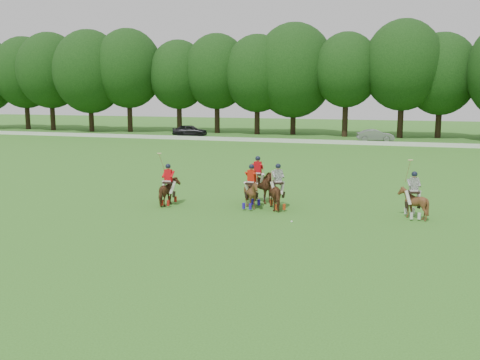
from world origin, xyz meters
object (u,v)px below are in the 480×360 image
(polo_red_a, at_px, (169,191))
(polo_red_b, at_px, (258,186))
(car_mid, at_px, (375,135))
(polo_stripe_a, at_px, (278,193))
(polo_ball, at_px, (292,222))
(polo_stripe_b, at_px, (413,202))
(polo_red_c, at_px, (251,193))
(car_left, at_px, (190,130))

(polo_red_a, xyz_separation_m, polo_red_b, (4.10, 1.85, 0.14))
(car_mid, bearing_deg, polo_red_b, 162.72)
(polo_stripe_a, relative_size, polo_ball, 24.67)
(polo_red_b, bearing_deg, polo_stripe_b, -8.07)
(polo_stripe_b, xyz_separation_m, polo_ball, (-5.00, -2.46, -0.70))
(car_mid, distance_m, polo_ball, 40.39)
(polo_red_b, relative_size, polo_red_c, 1.11)
(polo_red_a, bearing_deg, car_mid, 78.88)
(car_mid, distance_m, polo_red_c, 38.34)
(polo_stripe_a, height_order, polo_ball, polo_stripe_a)
(car_mid, bearing_deg, polo_red_c, 163.00)
(polo_stripe_a, distance_m, polo_ball, 2.84)
(polo_stripe_b, distance_m, polo_ball, 5.62)
(polo_stripe_b, bearing_deg, polo_red_b, 171.93)
(polo_red_c, bearing_deg, polo_ball, -41.57)
(car_left, distance_m, polo_red_c, 42.82)
(polo_stripe_a, bearing_deg, polo_ball, -63.51)
(polo_stripe_a, xyz_separation_m, polo_stripe_b, (6.22, 0.00, -0.05))
(polo_ball, bearing_deg, polo_red_a, 165.83)
(car_mid, xyz_separation_m, polo_stripe_a, (-2.19, -37.92, 0.12))
(polo_stripe_a, bearing_deg, polo_red_c, -168.19)
(car_mid, relative_size, polo_ball, 45.53)
(polo_stripe_a, bearing_deg, polo_stripe_b, 0.02)
(car_left, xyz_separation_m, polo_stripe_a, (20.64, -37.92, 0.05))
(car_mid, relative_size, polo_red_a, 1.56)
(polo_red_c, bearing_deg, polo_red_a, -172.92)
(car_left, distance_m, polo_stripe_a, 43.17)
(car_mid, height_order, polo_red_a, polo_red_a)
(polo_red_a, distance_m, polo_ball, 6.88)
(polo_ball, bearing_deg, polo_stripe_b, 26.16)
(polo_red_a, bearing_deg, polo_ball, -14.17)
(polo_red_a, height_order, polo_red_b, polo_red_a)
(car_mid, xyz_separation_m, polo_red_a, (-7.61, -38.70, 0.06))
(car_mid, xyz_separation_m, polo_ball, (-0.97, -40.38, -0.63))
(polo_red_c, height_order, polo_stripe_a, polo_stripe_a)
(car_mid, bearing_deg, polo_red_a, 157.03)
(polo_red_b, bearing_deg, car_mid, 84.57)
(car_mid, xyz_separation_m, polo_red_b, (-3.50, -36.85, 0.20))
(car_left, xyz_separation_m, polo_red_a, (15.22, -38.70, -0.01))
(polo_stripe_a, distance_m, polo_stripe_b, 6.22)
(polo_red_b, bearing_deg, polo_stripe_a, -39.19)
(polo_red_a, relative_size, polo_ball, 29.24)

